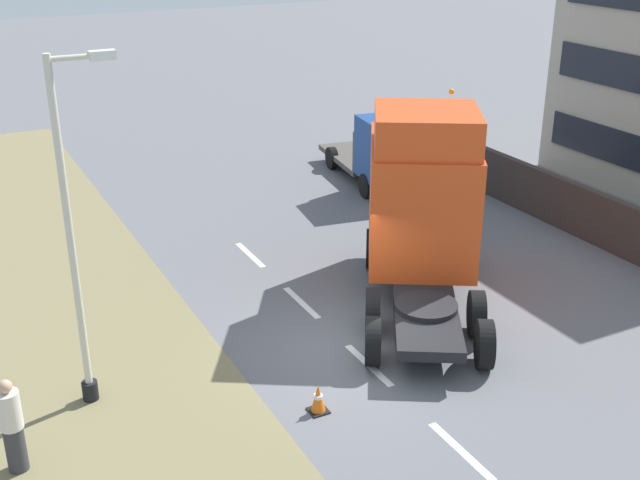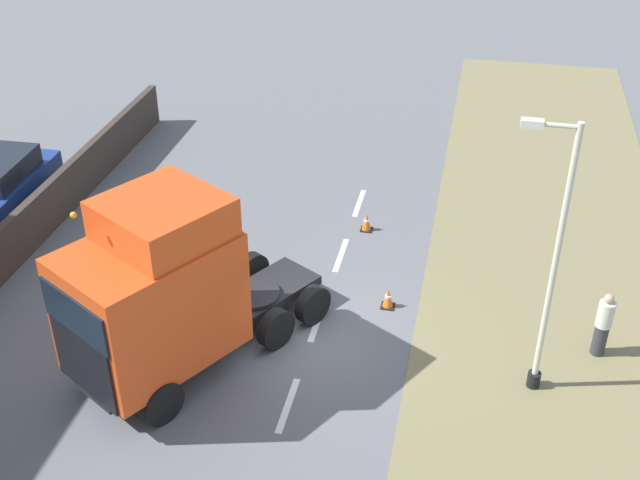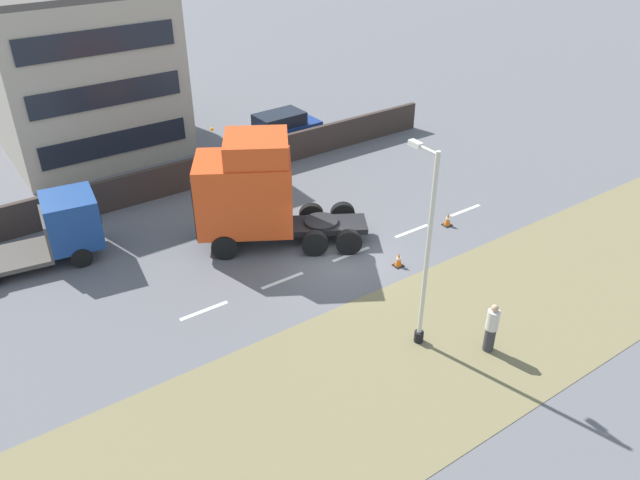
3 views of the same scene
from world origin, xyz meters
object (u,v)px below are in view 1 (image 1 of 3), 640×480
Objects in this scene: lorry_cab at (422,200)px; lamp_post at (77,253)px; flatbed_truck at (389,151)px; pedestrian at (12,427)px; traffic_cone_lead at (318,399)px.

lamp_post reaches higher than lorry_cab.
flatbed_truck is 0.86× the size of lamp_post.
pedestrian is at bearing 43.79° from flatbed_truck.
flatbed_truck reaches higher than pedestrian.
lamp_post reaches higher than pedestrian.
traffic_cone_lead is at bearing -111.44° from lorry_cab.
traffic_cone_lead is (-7.92, -10.32, -1.07)m from flatbed_truck.
pedestrian reaches higher than traffic_cone_lead.
pedestrian is at bearing -136.77° from lamp_post.
lamp_post is at bearing 43.23° from pedestrian.
pedestrian is 3.06× the size of traffic_cone_lead.
flatbed_truck is 16.28m from pedestrian.
flatbed_truck reaches higher than traffic_cone_lead.
flatbed_truck is at bearing 35.66° from pedestrian.
lorry_cab is 7.45m from flatbed_truck.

